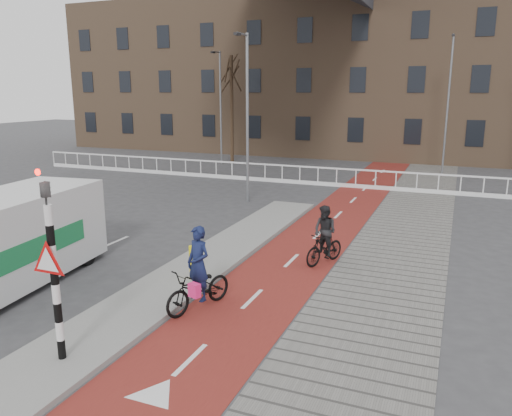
% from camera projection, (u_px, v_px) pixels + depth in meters
% --- Properties ---
extents(ground, '(120.00, 120.00, 0.00)m').
position_uv_depth(ground, '(152.00, 323.00, 10.74)').
color(ground, '#38383A').
rests_on(ground, ground).
extents(bike_lane, '(2.50, 60.00, 0.01)m').
position_uv_depth(bike_lane, '(332.00, 221.00, 19.19)').
color(bike_lane, maroon).
rests_on(bike_lane, ground).
extents(sidewalk, '(3.00, 60.00, 0.01)m').
position_uv_depth(sidewalk, '(408.00, 228.00, 18.16)').
color(sidewalk, slate).
rests_on(sidewalk, ground).
extents(curb_island, '(1.80, 16.00, 0.12)m').
position_uv_depth(curb_island, '(209.00, 260.00, 14.59)').
color(curb_island, gray).
rests_on(curb_island, ground).
extents(traffic_signal, '(0.80, 0.80, 3.68)m').
position_uv_depth(traffic_signal, '(52.00, 261.00, 8.68)').
color(traffic_signal, black).
rests_on(traffic_signal, curb_island).
extents(bollard, '(0.12, 0.12, 0.87)m').
position_uv_depth(bollard, '(191.00, 262.00, 12.95)').
color(bollard, yellow).
rests_on(bollard, curb_island).
extents(cyclist_near, '(1.23, 1.99, 1.95)m').
position_uv_depth(cyclist_near, '(199.00, 282.00, 11.28)').
color(cyclist_near, black).
rests_on(cyclist_near, bike_lane).
extents(cyclist_far, '(1.05, 1.60, 1.71)m').
position_uv_depth(cyclist_far, '(325.00, 240.00, 14.28)').
color(cyclist_far, black).
rests_on(cyclist_far, bike_lane).
extents(van, '(2.79, 5.67, 2.35)m').
position_uv_depth(van, '(7.00, 239.00, 12.59)').
color(van, silver).
rests_on(van, ground).
extents(railing, '(28.00, 0.10, 0.99)m').
position_uv_depth(railing, '(248.00, 175.00, 27.83)').
color(railing, silver).
rests_on(railing, ground).
extents(townhouse_row, '(46.00, 10.00, 15.90)m').
position_uv_depth(townhouse_row, '(347.00, 52.00, 38.88)').
color(townhouse_row, '#7F6047').
rests_on(townhouse_row, ground).
extents(tree_mid, '(0.24, 0.24, 7.21)m').
position_uv_depth(tree_mid, '(232.00, 110.00, 34.46)').
color(tree_mid, black).
rests_on(tree_mid, ground).
extents(streetlight_near, '(0.12, 0.12, 7.25)m').
position_uv_depth(streetlight_near, '(247.00, 120.00, 21.67)').
color(streetlight_near, slate).
rests_on(streetlight_near, ground).
extents(streetlight_left, '(0.12, 0.12, 7.41)m').
position_uv_depth(streetlight_left, '(221.00, 109.00, 33.38)').
color(streetlight_left, slate).
rests_on(streetlight_left, ground).
extents(streetlight_right, '(0.12, 0.12, 8.01)m').
position_uv_depth(streetlight_right, '(448.00, 106.00, 29.18)').
color(streetlight_right, slate).
rests_on(streetlight_right, ground).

